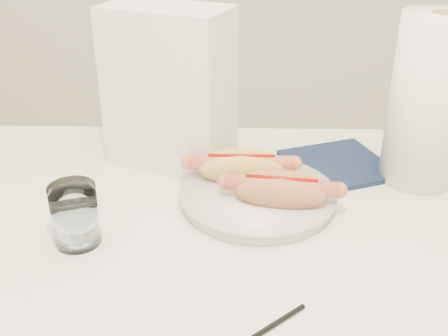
{
  "coord_description": "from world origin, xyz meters",
  "views": [
    {
      "loc": [
        -0.01,
        -0.6,
        1.18
      ],
      "look_at": [
        -0.02,
        0.09,
        0.82
      ],
      "focal_mm": 43.99,
      "sensor_mm": 36.0,
      "label": 1
    }
  ],
  "objects_px": {
    "hotdog_right": "(281,190)",
    "plate": "(257,198)",
    "paper_towel_roll": "(429,101)",
    "table": "(239,283)",
    "hotdog_left": "(241,167)",
    "napkin_box": "(169,88)",
    "water_glass": "(75,215)"
  },
  "relations": [
    {
      "from": "hotdog_right",
      "to": "napkin_box",
      "type": "relative_size",
      "value": 0.62
    },
    {
      "from": "plate",
      "to": "water_glass",
      "type": "height_order",
      "value": "water_glass"
    },
    {
      "from": "water_glass",
      "to": "plate",
      "type": "bearing_deg",
      "value": 23.55
    },
    {
      "from": "table",
      "to": "hotdog_left",
      "type": "relative_size",
      "value": 7.35
    },
    {
      "from": "hotdog_right",
      "to": "water_glass",
      "type": "relative_size",
      "value": 1.92
    },
    {
      "from": "plate",
      "to": "paper_towel_roll",
      "type": "xyz_separation_m",
      "value": [
        0.26,
        0.09,
        0.12
      ]
    },
    {
      "from": "napkin_box",
      "to": "paper_towel_roll",
      "type": "distance_m",
      "value": 0.41
    },
    {
      "from": "table",
      "to": "plate",
      "type": "height_order",
      "value": "plate"
    },
    {
      "from": "hotdog_right",
      "to": "plate",
      "type": "bearing_deg",
      "value": 147.81
    },
    {
      "from": "hotdog_right",
      "to": "paper_towel_roll",
      "type": "relative_size",
      "value": 0.61
    },
    {
      "from": "table",
      "to": "hotdog_right",
      "type": "xyz_separation_m",
      "value": [
        0.06,
        0.09,
        0.1
      ]
    },
    {
      "from": "paper_towel_roll",
      "to": "table",
      "type": "bearing_deg",
      "value": -145.16
    },
    {
      "from": "hotdog_left",
      "to": "plate",
      "type": "bearing_deg",
      "value": -60.54
    },
    {
      "from": "napkin_box",
      "to": "table",
      "type": "bearing_deg",
      "value": -42.54
    },
    {
      "from": "table",
      "to": "water_glass",
      "type": "height_order",
      "value": "water_glass"
    },
    {
      "from": "water_glass",
      "to": "napkin_box",
      "type": "height_order",
      "value": "napkin_box"
    },
    {
      "from": "table",
      "to": "hotdog_right",
      "type": "height_order",
      "value": "hotdog_right"
    },
    {
      "from": "table",
      "to": "water_glass",
      "type": "xyz_separation_m",
      "value": [
        -0.22,
        0.01,
        0.1
      ]
    },
    {
      "from": "hotdog_left",
      "to": "water_glass",
      "type": "relative_size",
      "value": 1.91
    },
    {
      "from": "napkin_box",
      "to": "paper_towel_roll",
      "type": "relative_size",
      "value": 0.99
    },
    {
      "from": "table",
      "to": "hotdog_right",
      "type": "bearing_deg",
      "value": 55.44
    },
    {
      "from": "hotdog_left",
      "to": "paper_towel_roll",
      "type": "height_order",
      "value": "paper_towel_roll"
    },
    {
      "from": "hotdog_right",
      "to": "hotdog_left",
      "type": "bearing_deg",
      "value": 136.68
    },
    {
      "from": "hotdog_left",
      "to": "napkin_box",
      "type": "relative_size",
      "value": 0.62
    },
    {
      "from": "table",
      "to": "napkin_box",
      "type": "relative_size",
      "value": 4.53
    },
    {
      "from": "hotdog_left",
      "to": "napkin_box",
      "type": "xyz_separation_m",
      "value": [
        -0.12,
        0.1,
        0.09
      ]
    },
    {
      "from": "plate",
      "to": "hotdog_right",
      "type": "xyz_separation_m",
      "value": [
        0.03,
        -0.03,
        0.03
      ]
    },
    {
      "from": "plate",
      "to": "hotdog_left",
      "type": "xyz_separation_m",
      "value": [
        -0.02,
        0.04,
        0.03
      ]
    },
    {
      "from": "table",
      "to": "hotdog_left",
      "type": "height_order",
      "value": "hotdog_left"
    },
    {
      "from": "table",
      "to": "plate",
      "type": "distance_m",
      "value": 0.14
    },
    {
      "from": "hotdog_right",
      "to": "paper_towel_roll",
      "type": "height_order",
      "value": "paper_towel_roll"
    },
    {
      "from": "hotdog_right",
      "to": "water_glass",
      "type": "distance_m",
      "value": 0.29
    }
  ]
}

